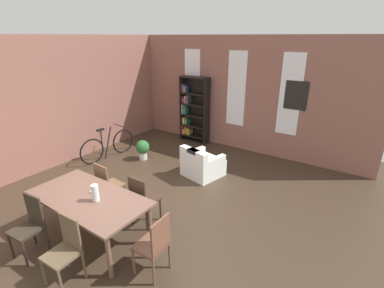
{
  "coord_description": "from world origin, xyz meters",
  "views": [
    {
      "loc": [
        3.39,
        -2.92,
        3.16
      ],
      "look_at": [
        0.25,
        1.69,
        0.99
      ],
      "focal_mm": 26.0,
      "sensor_mm": 36.0,
      "label": 1
    }
  ],
  "objects_px": {
    "armchair_white": "(202,165)",
    "dining_chair_far_left": "(107,184)",
    "dining_chair_head_right": "(155,244)",
    "bicycle_second": "(108,145)",
    "dining_chair_near_left": "(30,224)",
    "dining_chair_near_right": "(65,248)",
    "potted_plant_by_shelf": "(143,148)",
    "bookshelf_tall": "(193,110)",
    "dining_chair_far_right": "(142,199)",
    "dining_table": "(89,201)",
    "vase_on_table": "(95,193)"
  },
  "relations": [
    {
      "from": "armchair_white",
      "to": "dining_chair_far_left",
      "type": "bearing_deg",
      "value": -109.96
    },
    {
      "from": "dining_chair_head_right",
      "to": "bicycle_second",
      "type": "xyz_separation_m",
      "value": [
        -3.78,
        2.35,
        -0.16
      ]
    },
    {
      "from": "bicycle_second",
      "to": "dining_chair_near_left",
      "type": "bearing_deg",
      "value": -57.95
    },
    {
      "from": "dining_chair_near_right",
      "to": "dining_chair_near_left",
      "type": "relative_size",
      "value": 1.0
    },
    {
      "from": "dining_chair_head_right",
      "to": "potted_plant_by_shelf",
      "type": "bearing_deg",
      "value": 136.21
    },
    {
      "from": "dining_chair_near_left",
      "to": "potted_plant_by_shelf",
      "type": "xyz_separation_m",
      "value": [
        -1.06,
        3.52,
        -0.2
      ]
    },
    {
      "from": "bicycle_second",
      "to": "bookshelf_tall",
      "type": "bearing_deg",
      "value": 64.65
    },
    {
      "from": "dining_chair_near_left",
      "to": "armchair_white",
      "type": "xyz_separation_m",
      "value": [
        0.78,
        3.62,
        -0.23
      ]
    },
    {
      "from": "dining_chair_far_right",
      "to": "bicycle_second",
      "type": "height_order",
      "value": "dining_chair_far_right"
    },
    {
      "from": "dining_chair_far_left",
      "to": "potted_plant_by_shelf",
      "type": "relative_size",
      "value": 1.76
    },
    {
      "from": "dining_chair_far_left",
      "to": "dining_chair_head_right",
      "type": "bearing_deg",
      "value": -21.62
    },
    {
      "from": "dining_chair_near_right",
      "to": "bicycle_second",
      "type": "bearing_deg",
      "value": 132.68
    },
    {
      "from": "dining_chair_far_left",
      "to": "bookshelf_tall",
      "type": "relative_size",
      "value": 0.47
    },
    {
      "from": "dining_chair_near_right",
      "to": "potted_plant_by_shelf",
      "type": "distance_m",
      "value": 4.04
    },
    {
      "from": "dining_chair_near_left",
      "to": "dining_chair_head_right",
      "type": "bearing_deg",
      "value": 21.74
    },
    {
      "from": "armchair_white",
      "to": "dining_table",
      "type": "bearing_deg",
      "value": -96.36
    },
    {
      "from": "dining_chair_near_left",
      "to": "bicycle_second",
      "type": "relative_size",
      "value": 0.56
    },
    {
      "from": "vase_on_table",
      "to": "potted_plant_by_shelf",
      "type": "distance_m",
      "value": 3.33
    },
    {
      "from": "vase_on_table",
      "to": "dining_chair_near_left",
      "type": "relative_size",
      "value": 0.29
    },
    {
      "from": "vase_on_table",
      "to": "dining_chair_near_left",
      "type": "bearing_deg",
      "value": -132.03
    },
    {
      "from": "dining_chair_near_right",
      "to": "dining_chair_far_right",
      "type": "relative_size",
      "value": 1.0
    },
    {
      "from": "dining_chair_far_right",
      "to": "armchair_white",
      "type": "bearing_deg",
      "value": 93.56
    },
    {
      "from": "dining_table",
      "to": "dining_chair_far_left",
      "type": "distance_m",
      "value": 0.88
    },
    {
      "from": "dining_chair_near_right",
      "to": "dining_chair_far_right",
      "type": "distance_m",
      "value": 1.47
    },
    {
      "from": "dining_chair_head_right",
      "to": "armchair_white",
      "type": "height_order",
      "value": "dining_chair_head_right"
    },
    {
      "from": "dining_chair_near_right",
      "to": "bicycle_second",
      "type": "xyz_separation_m",
      "value": [
        -2.84,
        3.08,
        -0.16
      ]
    },
    {
      "from": "dining_table",
      "to": "armchair_white",
      "type": "distance_m",
      "value": 2.93
    },
    {
      "from": "dining_chair_head_right",
      "to": "potted_plant_by_shelf",
      "type": "distance_m",
      "value": 4.03
    },
    {
      "from": "dining_table",
      "to": "bicycle_second",
      "type": "distance_m",
      "value": 3.37
    },
    {
      "from": "dining_table",
      "to": "dining_chair_far_left",
      "type": "bearing_deg",
      "value": 122.06
    },
    {
      "from": "dining_table",
      "to": "potted_plant_by_shelf",
      "type": "bearing_deg",
      "value": 118.61
    },
    {
      "from": "dining_chair_far_left",
      "to": "bookshelf_tall",
      "type": "xyz_separation_m",
      "value": [
        -0.77,
        4.06,
        0.48
      ]
    },
    {
      "from": "dining_chair_head_right",
      "to": "bookshelf_tall",
      "type": "distance_m",
      "value": 5.48
    },
    {
      "from": "vase_on_table",
      "to": "dining_chair_far_left",
      "type": "height_order",
      "value": "vase_on_table"
    },
    {
      "from": "bookshelf_tall",
      "to": "potted_plant_by_shelf",
      "type": "xyz_separation_m",
      "value": [
        -0.29,
        -2.01,
        -0.68
      ]
    },
    {
      "from": "bookshelf_tall",
      "to": "dining_chair_far_left",
      "type": "bearing_deg",
      "value": -79.24
    },
    {
      "from": "vase_on_table",
      "to": "dining_chair_far_right",
      "type": "relative_size",
      "value": 0.29
    },
    {
      "from": "dining_table",
      "to": "potted_plant_by_shelf",
      "type": "height_order",
      "value": "dining_table"
    },
    {
      "from": "dining_chair_far_right",
      "to": "dining_chair_far_left",
      "type": "xyz_separation_m",
      "value": [
        -0.91,
        0.0,
        0.0
      ]
    },
    {
      "from": "vase_on_table",
      "to": "bicycle_second",
      "type": "bearing_deg",
      "value": 137.81
    },
    {
      "from": "dining_chair_near_right",
      "to": "armchair_white",
      "type": "bearing_deg",
      "value": 92.06
    },
    {
      "from": "dining_chair_far_left",
      "to": "dining_chair_near_left",
      "type": "bearing_deg",
      "value": -90.08
    },
    {
      "from": "dining_chair_far_right",
      "to": "dining_chair_near_right",
      "type": "bearing_deg",
      "value": -90.14
    },
    {
      "from": "dining_chair_head_right",
      "to": "vase_on_table",
      "type": "bearing_deg",
      "value": -179.88
    },
    {
      "from": "dining_chair_head_right",
      "to": "bicycle_second",
      "type": "distance_m",
      "value": 4.45
    },
    {
      "from": "bookshelf_tall",
      "to": "armchair_white",
      "type": "relative_size",
      "value": 2.12
    },
    {
      "from": "dining_chair_far_right",
      "to": "dining_chair_near_left",
      "type": "distance_m",
      "value": 1.73
    },
    {
      "from": "vase_on_table",
      "to": "bookshelf_tall",
      "type": "bearing_deg",
      "value": 106.62
    },
    {
      "from": "dining_chair_near_right",
      "to": "bookshelf_tall",
      "type": "relative_size",
      "value": 0.47
    },
    {
      "from": "dining_chair_near_right",
      "to": "dining_chair_head_right",
      "type": "relative_size",
      "value": 1.0
    }
  ]
}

